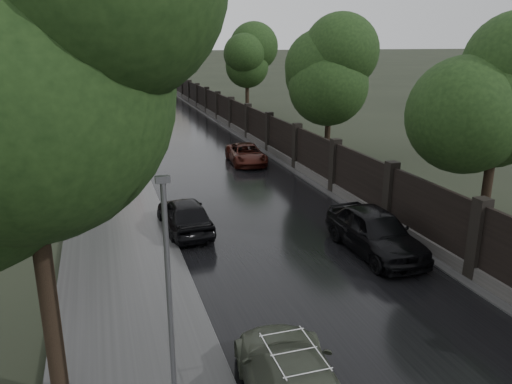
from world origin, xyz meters
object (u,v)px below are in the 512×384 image
Objects in this scene: tree_left_near at (20,92)px; tree_right_c at (247,66)px; tree_right_a at (498,108)px; traffic_light at (134,123)px; car_right_far at (246,154)px; hatchback_left at (185,215)px; car_right_near at (375,231)px; lamp_post at (170,305)px; tree_right_b at (330,80)px; volga_sedan at (293,383)px; tree_left_far at (69,72)px.

tree_right_c is (15.10, 37.00, -1.47)m from tree_left_near.
tree_right_a is at bearing 18.32° from tree_left_near.
tree_left_near is at bearing -98.53° from traffic_light.
traffic_light is at bearing 160.06° from car_right_far.
tree_right_c reaches higher than hatchback_left.
car_right_far is (-0.53, 14.37, -0.21)m from car_right_near.
car_right_near is (8.05, 6.27, -1.86)m from lamp_post.
tree_left_near is 1.31× the size of tree_right_b.
tree_left_near is 1.79× the size of lamp_post.
tree_left_near reaches higher than traffic_light.
car_right_near is at bearing -177.24° from tree_right_a.
traffic_light is (3.30, 21.99, -4.02)m from tree_left_near.
hatchback_left is (-10.94, -10.12, -4.24)m from tree_right_b.
traffic_light is 0.84× the size of car_right_near.
tree_right_c is 1.69× the size of hatchback_left.
car_right_far is (7.52, 20.63, -2.07)m from lamp_post.
car_right_near is at bearing -123.91° from volga_sedan.
car_right_far is (5.57, 10.25, -0.10)m from hatchback_left.
tree_right_a and tree_right_c have the same top height.
tree_left_near is 12.62m from car_right_near.
traffic_light is at bearing -53.53° from tree_left_far.
hatchback_left is (4.16, 8.88, -5.71)m from tree_left_near.
car_right_far is at bearing -121.83° from hatchback_left.
car_right_near is (10.65, -22.23, -4.43)m from tree_left_far.
car_right_near reaches higher than car_right_far.
tree_left_far is 1.05× the size of tree_right_c.
tree_left_far is 1.78× the size of hatchback_left.
traffic_light is at bearing 87.32° from lamp_post.
tree_left_far is 1.05× the size of tree_right_b.
lamp_post is 22.06m from car_right_far.
volga_sedan is (4.93, -28.81, -4.55)m from tree_left_far.
tree_left_far is at bearing 146.23° from car_right_far.
tree_left_near reaches higher than tree_right_a.
tree_right_a is at bearing 26.74° from lamp_post.
hatchback_left reaches higher than car_right_far.
tree_left_far is 25.05m from car_right_near.
car_right_near is at bearing -64.40° from tree_left_far.
tree_right_b is 1.48× the size of volga_sedan.
tree_right_a is 1.00× the size of tree_right_b.
traffic_light is at bearing -79.95° from volga_sedan.
lamp_post is at bearing 75.98° from hatchback_left.
tree_right_a is 15.73m from car_right_far.
car_right_near is at bearing -83.81° from car_right_far.
tree_left_near is 1.91× the size of car_right_near.
tree_left_near is at bearing -112.20° from tree_right_c.
tree_left_far is 1.85× the size of traffic_light.
tree_right_b is 1.47× the size of car_right_near.
volga_sedan is at bearing -80.28° from tree_left_far.
tree_left_near is at bearing 145.71° from lamp_post.
tree_left_far is 18.45m from tree_right_c.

